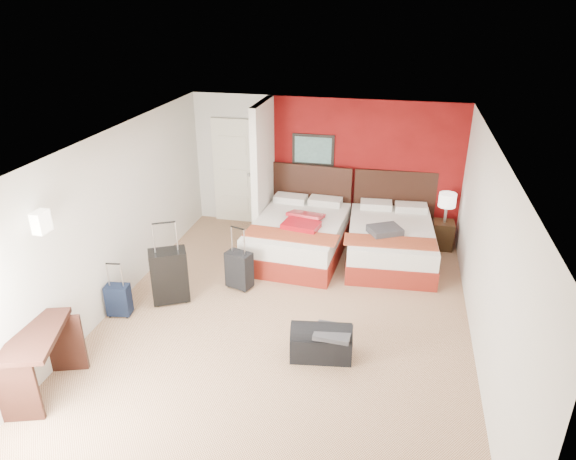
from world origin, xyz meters
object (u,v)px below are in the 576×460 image
(bed_left, at_px, (299,237))
(duffel_bag, at_px, (321,343))
(nightstand, at_px, (443,235))
(table_lamp, at_px, (446,208))
(suitcase_charcoal, at_px, (239,271))
(red_suitcase_open, at_px, (303,221))
(bed_right, at_px, (390,243))
(suitcase_navy, at_px, (119,301))
(suitcase_black, at_px, (170,277))
(desk, at_px, (42,364))

(bed_left, xyz_separation_m, duffel_bag, (0.83, -2.70, -0.13))
(nightstand, bearing_deg, table_lamp, 0.00)
(suitcase_charcoal, bearing_deg, duffel_bag, -24.61)
(red_suitcase_open, distance_m, duffel_bag, 2.75)
(duffel_bag, bearing_deg, suitcase_charcoal, 129.23)
(suitcase_charcoal, distance_m, duffel_bag, 2.04)
(bed_right, height_order, red_suitcase_open, red_suitcase_open)
(bed_right, relative_size, nightstand, 4.02)
(bed_left, xyz_separation_m, suitcase_navy, (-2.09, -2.41, -0.09))
(bed_left, bearing_deg, table_lamp, 21.60)
(red_suitcase_open, relative_size, suitcase_navy, 1.81)
(bed_left, relative_size, duffel_bag, 2.79)
(bed_right, bearing_deg, bed_left, -178.69)
(suitcase_charcoal, bearing_deg, suitcase_navy, -124.17)
(bed_left, bearing_deg, suitcase_black, -125.32)
(suitcase_navy, bearing_deg, bed_left, 41.24)
(red_suitcase_open, bearing_deg, bed_right, 19.10)
(suitcase_black, xyz_separation_m, duffel_bag, (2.37, -0.80, -0.20))
(suitcase_black, distance_m, suitcase_navy, 0.77)
(red_suitcase_open, xyz_separation_m, suitcase_charcoal, (-0.76, -1.22, -0.40))
(bed_right, distance_m, suitcase_black, 3.71)
(bed_left, distance_m, table_lamp, 2.62)
(bed_left, bearing_deg, suitcase_navy, -127.21)
(red_suitcase_open, height_order, table_lamp, table_lamp)
(suitcase_charcoal, xyz_separation_m, desk, (-1.43, -2.72, 0.13))
(bed_left, xyz_separation_m, bed_right, (1.56, 0.14, -0.01))
(suitcase_charcoal, bearing_deg, desk, -99.58)
(suitcase_charcoal, xyz_separation_m, duffel_bag, (1.49, -1.38, -0.09))
(desk, bearing_deg, duffel_bag, 6.48)
(table_lamp, bearing_deg, red_suitcase_open, -159.17)
(duffel_bag, distance_m, desk, 3.22)
(suitcase_black, relative_size, desk, 0.80)
(bed_left, distance_m, red_suitcase_open, 0.39)
(bed_right, bearing_deg, duffel_bag, -108.10)
(suitcase_navy, height_order, desk, desk)
(red_suitcase_open, distance_m, suitcase_charcoal, 1.49)
(bed_left, relative_size, bed_right, 1.05)
(nightstand, bearing_deg, bed_right, -144.87)
(duffel_bag, bearing_deg, bed_right, 67.71)
(nightstand, distance_m, suitcase_black, 4.82)
(suitcase_charcoal, height_order, suitcase_navy, suitcase_charcoal)
(nightstand, distance_m, duffel_bag, 3.86)
(duffel_bag, bearing_deg, suitcase_navy, 166.44)
(nightstand, xyz_separation_m, suitcase_charcoal, (-3.12, -2.11, 0.03))
(suitcase_black, relative_size, suitcase_charcoal, 1.39)
(nightstand, bearing_deg, suitcase_navy, -145.82)
(suitcase_navy, relative_size, desk, 0.45)
(nightstand, relative_size, suitcase_navy, 1.12)
(suitcase_charcoal, xyz_separation_m, suitcase_navy, (-1.42, -1.10, -0.06))
(red_suitcase_open, height_order, duffel_bag, red_suitcase_open)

